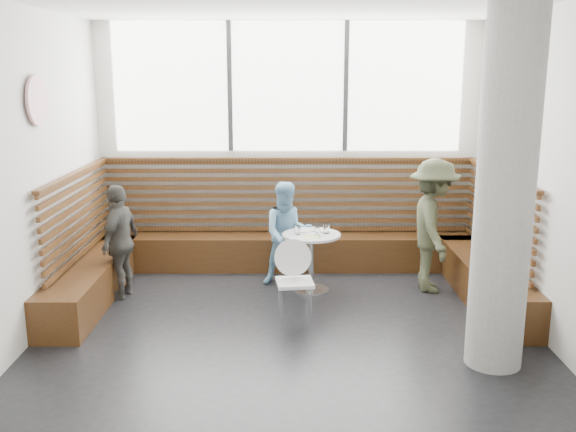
{
  "coord_description": "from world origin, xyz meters",
  "views": [
    {
      "loc": [
        -0.01,
        -5.97,
        2.6
      ],
      "look_at": [
        0.0,
        1.0,
        1.0
      ],
      "focal_mm": 40.0,
      "sensor_mm": 36.0,
      "label": 1
    }
  ],
  "objects_px": {
    "concrete_column": "(505,189)",
    "child_left": "(120,241)",
    "cafe_table": "(311,250)",
    "cafe_chair": "(295,274)",
    "adult_man": "(433,226)",
    "child_back": "(288,234)"
  },
  "relations": [
    {
      "from": "concrete_column",
      "to": "cafe_table",
      "type": "bearing_deg",
      "value": 129.03
    },
    {
      "from": "concrete_column",
      "to": "cafe_table",
      "type": "height_order",
      "value": "concrete_column"
    },
    {
      "from": "cafe_chair",
      "to": "concrete_column",
      "type": "bearing_deg",
      "value": -38.57
    },
    {
      "from": "child_back",
      "to": "cafe_table",
      "type": "bearing_deg",
      "value": -50.12
    },
    {
      "from": "concrete_column",
      "to": "cafe_table",
      "type": "relative_size",
      "value": 4.53
    },
    {
      "from": "cafe_table",
      "to": "cafe_chair",
      "type": "relative_size",
      "value": 0.85
    },
    {
      "from": "cafe_table",
      "to": "child_left",
      "type": "bearing_deg",
      "value": -175.38
    },
    {
      "from": "concrete_column",
      "to": "cafe_table",
      "type": "distance_m",
      "value": 2.73
    },
    {
      "from": "cafe_table",
      "to": "cafe_chair",
      "type": "xyz_separation_m",
      "value": [
        -0.21,
        -0.83,
        -0.02
      ]
    },
    {
      "from": "concrete_column",
      "to": "child_left",
      "type": "xyz_separation_m",
      "value": [
        -3.79,
        1.76,
        -0.94
      ]
    },
    {
      "from": "cafe_table",
      "to": "cafe_chair",
      "type": "height_order",
      "value": "cafe_chair"
    },
    {
      "from": "concrete_column",
      "to": "child_left",
      "type": "relative_size",
      "value": 2.41
    },
    {
      "from": "cafe_table",
      "to": "adult_man",
      "type": "relative_size",
      "value": 0.44
    },
    {
      "from": "adult_man",
      "to": "child_left",
      "type": "relative_size",
      "value": 1.2
    },
    {
      "from": "cafe_chair",
      "to": "child_left",
      "type": "distance_m",
      "value": 2.12
    },
    {
      "from": "concrete_column",
      "to": "child_left",
      "type": "height_order",
      "value": "concrete_column"
    },
    {
      "from": "concrete_column",
      "to": "cafe_chair",
      "type": "height_order",
      "value": "concrete_column"
    },
    {
      "from": "child_back",
      "to": "child_left",
      "type": "xyz_separation_m",
      "value": [
        -1.93,
        -0.44,
        0.03
      ]
    },
    {
      "from": "cafe_chair",
      "to": "adult_man",
      "type": "relative_size",
      "value": 0.52
    },
    {
      "from": "cafe_table",
      "to": "child_back",
      "type": "relative_size",
      "value": 0.55
    },
    {
      "from": "child_back",
      "to": "concrete_column",
      "type": "bearing_deg",
      "value": -56.65
    },
    {
      "from": "adult_man",
      "to": "child_back",
      "type": "xyz_separation_m",
      "value": [
        -1.72,
        0.22,
        -0.16
      ]
    }
  ]
}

